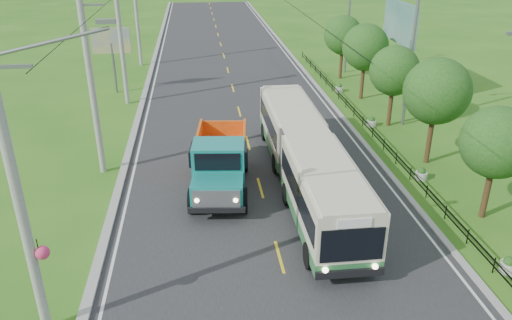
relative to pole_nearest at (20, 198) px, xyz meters
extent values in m
plane|color=#2B6718|center=(8.24, 3.00, -4.94)|extent=(240.00, 240.00, 0.00)
cube|color=#28282B|center=(8.24, 23.00, -4.93)|extent=(14.00, 120.00, 0.02)
cube|color=#9E9E99|center=(1.04, 23.00, -4.86)|extent=(0.40, 120.00, 0.15)
cube|color=#9E9E99|center=(15.39, 23.00, -4.89)|extent=(0.30, 120.00, 0.10)
cube|color=silver|center=(1.59, 23.00, -4.91)|extent=(0.12, 120.00, 0.00)
cube|color=silver|center=(14.89, 23.00, -4.91)|extent=(0.12, 120.00, 0.00)
cube|color=yellow|center=(8.24, 3.00, -4.91)|extent=(0.12, 2.20, 0.00)
cube|color=black|center=(16.24, 17.00, -4.64)|extent=(0.04, 40.00, 0.60)
cylinder|color=gray|center=(-0.06, 0.00, 0.06)|extent=(0.32, 0.32, 10.00)
cube|color=slate|center=(0.44, 0.00, 3.86)|extent=(1.20, 0.10, 0.10)
cube|color=slate|center=(3.04, 0.00, 4.96)|extent=(0.50, 0.18, 0.12)
sphere|color=#D83366|center=(0.29, 0.00, -1.94)|extent=(0.44, 0.44, 0.44)
cylinder|color=gray|center=(-0.06, 12.00, 0.06)|extent=(0.32, 0.32, 10.00)
cube|color=slate|center=(0.44, 12.00, 3.86)|extent=(1.20, 0.10, 0.10)
cylinder|color=gray|center=(-0.06, 24.00, 0.06)|extent=(0.32, 0.32, 10.00)
cylinder|color=gray|center=(-0.06, 36.00, 0.06)|extent=(0.32, 0.32, 10.00)
cylinder|color=#382314|center=(18.04, 5.00, -3.45)|extent=(0.28, 0.28, 2.97)
sphere|color=#1C4A15|center=(18.04, 5.00, -1.23)|extent=(3.18, 3.18, 3.18)
sphere|color=#1C4A15|center=(18.24, 5.50, -1.86)|extent=(2.33, 2.33, 2.33)
cylinder|color=#382314|center=(18.04, 11.00, -3.26)|extent=(0.28, 0.28, 3.36)
sphere|color=#1C4A15|center=(18.04, 11.00, -0.74)|extent=(3.60, 3.60, 3.60)
sphere|color=#1C4A15|center=(18.24, 11.50, -1.46)|extent=(2.64, 2.64, 2.64)
cylinder|color=#382314|center=(18.04, 17.00, -3.42)|extent=(0.28, 0.28, 3.02)
sphere|color=#1C4A15|center=(18.04, 17.00, -1.16)|extent=(3.24, 3.24, 3.24)
sphere|color=#1C4A15|center=(18.24, 17.50, -1.80)|extent=(2.38, 2.38, 2.38)
cylinder|color=#382314|center=(18.04, 23.00, -3.31)|extent=(0.28, 0.28, 3.25)
sphere|color=#1C4A15|center=(18.04, 23.00, -0.88)|extent=(3.48, 3.48, 3.48)
sphere|color=#1C4A15|center=(18.24, 23.50, -1.57)|extent=(2.55, 2.55, 2.55)
cylinder|color=#382314|center=(18.04, 29.00, -3.40)|extent=(0.28, 0.28, 3.08)
sphere|color=#1C4A15|center=(18.04, 29.00, -1.09)|extent=(3.30, 3.30, 3.30)
sphere|color=#1C4A15|center=(18.24, 29.50, -1.75)|extent=(2.42, 2.42, 2.42)
cylinder|color=slate|center=(19.04, 17.00, -0.44)|extent=(0.20, 0.20, 9.00)
cylinder|color=slate|center=(19.04, 31.00, -0.44)|extent=(0.20, 0.20, 9.00)
cylinder|color=silver|center=(16.84, 1.00, -4.74)|extent=(0.64, 0.64, 0.40)
sphere|color=#1C4A15|center=(16.84, 1.00, -4.49)|extent=(0.44, 0.44, 0.44)
cylinder|color=silver|center=(16.84, 9.00, -4.74)|extent=(0.64, 0.64, 0.40)
sphere|color=#1C4A15|center=(16.84, 9.00, -4.49)|extent=(0.44, 0.44, 0.44)
cylinder|color=silver|center=(16.84, 17.00, -4.74)|extent=(0.64, 0.64, 0.40)
sphere|color=#1C4A15|center=(16.84, 17.00, -4.49)|extent=(0.44, 0.44, 0.44)
cylinder|color=silver|center=(16.84, 25.00, -4.74)|extent=(0.64, 0.64, 0.40)
sphere|color=#1C4A15|center=(16.84, 25.00, -4.49)|extent=(0.44, 0.44, 0.44)
cylinder|color=slate|center=(-1.26, 27.00, -2.94)|extent=(0.20, 0.20, 4.00)
cube|color=yellow|center=(-1.26, 27.00, -0.74)|extent=(3.00, 0.15, 2.00)
cylinder|color=slate|center=(20.54, 20.50, -2.44)|extent=(0.24, 0.24, 5.00)
cylinder|color=slate|center=(20.54, 25.50, -2.44)|extent=(0.24, 0.24, 5.00)
cube|color=#144C47|center=(20.54, 23.00, 0.86)|extent=(0.20, 6.00, 3.00)
cube|color=#2A6A37|center=(10.46, 4.63, -4.12)|extent=(2.60, 7.71, 0.56)
cube|color=beige|center=(10.46, 4.63, -2.85)|extent=(2.60, 7.71, 1.98)
cube|color=black|center=(10.46, 4.63, -2.84)|extent=(2.64, 7.09, 0.97)
cube|color=#2A6A37|center=(10.49, 13.09, -4.12)|extent=(2.60, 7.19, 0.56)
cube|color=beige|center=(10.49, 13.09, -2.85)|extent=(2.60, 7.19, 1.98)
cube|color=black|center=(10.49, 13.09, -2.84)|extent=(2.64, 6.58, 0.97)
cube|color=#4C4C4C|center=(10.47, 8.99, -3.13)|extent=(2.42, 1.04, 2.44)
cube|color=black|center=(10.44, 0.76, -3.02)|extent=(2.31, 0.07, 1.33)
cylinder|color=black|center=(9.29, 2.22, -4.40)|extent=(0.33, 1.07, 1.07)
cylinder|color=black|center=(11.60, 2.21, -4.40)|extent=(0.33, 1.07, 1.07)
cylinder|color=black|center=(9.31, 7.25, -4.40)|extent=(0.33, 1.07, 1.07)
cylinder|color=black|center=(11.63, 7.24, -4.40)|extent=(0.33, 1.07, 1.07)
cylinder|color=black|center=(9.32, 10.74, -4.40)|extent=(0.33, 1.07, 1.07)
cylinder|color=black|center=(11.64, 10.73, -4.40)|extent=(0.33, 1.07, 1.07)
cylinder|color=black|center=(9.34, 15.46, -4.40)|extent=(0.33, 1.07, 1.07)
cylinder|color=black|center=(11.66, 15.45, -4.40)|extent=(0.33, 1.07, 1.07)
cube|color=#168780|center=(5.95, 6.64, -3.71)|extent=(2.50, 1.81, 1.12)
cube|color=#168780|center=(6.13, 8.31, -3.15)|extent=(2.63, 2.04, 2.23)
cube|color=black|center=(6.13, 8.31, -2.59)|extent=(2.84, 1.73, 0.78)
cube|color=black|center=(6.23, 9.19, -4.21)|extent=(1.83, 6.77, 0.28)
cube|color=orange|center=(6.43, 11.08, -3.10)|extent=(2.91, 3.60, 1.45)
cylinder|color=black|center=(4.81, 6.99, -4.32)|extent=(0.52, 1.26, 1.23)
cylinder|color=black|center=(7.14, 6.74, -4.32)|extent=(0.52, 1.26, 1.23)
cylinder|color=black|center=(5.29, 11.43, -4.32)|extent=(0.52, 1.26, 1.23)
cylinder|color=black|center=(7.62, 11.17, -4.32)|extent=(0.52, 1.26, 1.23)
camera|label=1|loc=(5.28, -13.45, 7.07)|focal=35.00mm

